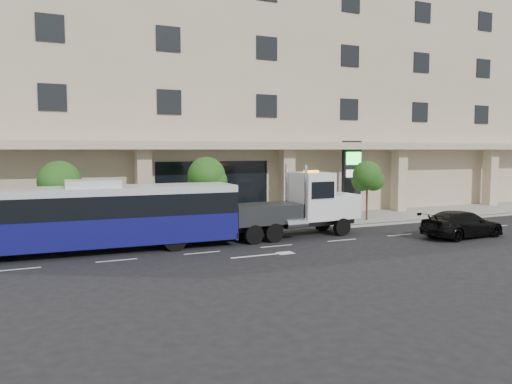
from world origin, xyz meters
TOP-DOWN VIEW (x-y plane):
  - ground at (0.00, 0.00)m, footprint 120.00×120.00m
  - sidewalk at (0.00, 5.00)m, footprint 120.00×6.00m
  - curb at (0.00, 2.00)m, footprint 120.00×0.30m
  - convention_center at (-0.00, 15.42)m, footprint 60.00×17.60m
  - tree_left at (-9.97, 3.59)m, footprint 2.27×2.20m
  - tree_mid at (-1.97, 3.59)m, footprint 2.28×2.20m
  - tree_right at (9.53, 3.59)m, footprint 2.10×2.00m
  - city_bus at (-8.67, 0.85)m, footprint 13.90×3.49m
  - tow_truck at (2.51, 0.59)m, footprint 9.03×2.57m
  - black_sedan at (10.70, -3.53)m, footprint 5.34×2.45m
  - signage_pylon at (9.90, 5.99)m, footprint 1.40×0.64m

SIDE VIEW (x-z plane):
  - ground at x=0.00m, z-range 0.00..0.00m
  - sidewalk at x=0.00m, z-range 0.00..0.15m
  - curb at x=0.00m, z-range 0.00..0.15m
  - black_sedan at x=10.70m, z-range 0.00..1.51m
  - tow_truck at x=2.51m, z-range -0.36..3.74m
  - city_bus at x=-8.67m, z-range 0.03..3.52m
  - signage_pylon at x=9.90m, z-range 0.20..5.62m
  - tree_right at x=9.53m, z-range 1.01..5.06m
  - tree_left at x=-9.97m, z-range 1.00..5.22m
  - tree_mid at x=-1.97m, z-range 1.07..5.45m
  - convention_center at x=0.00m, z-range -0.03..19.97m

